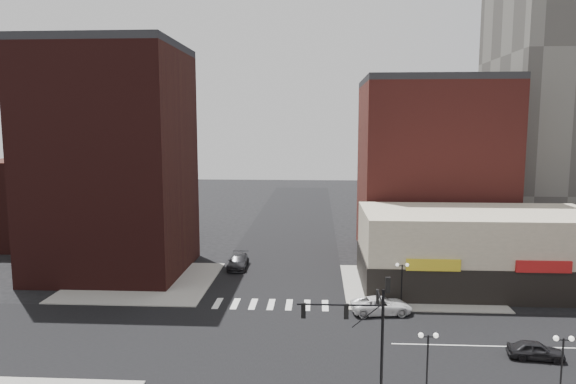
{
  "coord_description": "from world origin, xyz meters",
  "views": [
    {
      "loc": [
        4.21,
        -38.21,
        16.77
      ],
      "look_at": [
        1.62,
        6.19,
        11.0
      ],
      "focal_mm": 32.0,
      "sensor_mm": 36.0,
      "label": 1
    }
  ],
  "objects_px": {
    "traffic_signal": "(366,320)",
    "street_lamp_ne": "(402,274)",
    "dark_sedan_east": "(536,350)",
    "dark_sedan_north": "(238,262)",
    "street_lamp_se_a": "(428,348)",
    "white_suv": "(381,305)",
    "street_lamp_se_b": "(563,352)"
  },
  "relations": [
    {
      "from": "street_lamp_ne",
      "to": "dark_sedan_east",
      "type": "xyz_separation_m",
      "value": [
        8.04,
        -9.97,
        -2.63
      ]
    },
    {
      "from": "street_lamp_se_a",
      "to": "white_suv",
      "type": "height_order",
      "value": "street_lamp_se_a"
    },
    {
      "from": "white_suv",
      "to": "street_lamp_se_a",
      "type": "bearing_deg",
      "value": 176.55
    },
    {
      "from": "traffic_signal",
      "to": "white_suv",
      "type": "bearing_deg",
      "value": 79.04
    },
    {
      "from": "street_lamp_ne",
      "to": "dark_sedan_north",
      "type": "distance_m",
      "value": 21.35
    },
    {
      "from": "street_lamp_ne",
      "to": "dark_sedan_east",
      "type": "relative_size",
      "value": 1.07
    },
    {
      "from": "white_suv",
      "to": "dark_sedan_east",
      "type": "distance_m",
      "value": 13.13
    },
    {
      "from": "white_suv",
      "to": "dark_sedan_north",
      "type": "bearing_deg",
      "value": 39.92
    },
    {
      "from": "street_lamp_se_b",
      "to": "white_suv",
      "type": "relative_size",
      "value": 0.77
    },
    {
      "from": "dark_sedan_east",
      "to": "dark_sedan_north",
      "type": "bearing_deg",
      "value": 55.15
    },
    {
      "from": "traffic_signal",
      "to": "dark_sedan_north",
      "type": "distance_m",
      "value": 31.18
    },
    {
      "from": "street_lamp_se_a",
      "to": "white_suv",
      "type": "relative_size",
      "value": 0.77
    },
    {
      "from": "street_lamp_se_b",
      "to": "dark_sedan_north",
      "type": "xyz_separation_m",
      "value": [
        -24.13,
        28.49,
        -2.5
      ]
    },
    {
      "from": "street_lamp_se_b",
      "to": "street_lamp_ne",
      "type": "bearing_deg",
      "value": 113.63
    },
    {
      "from": "street_lamp_se_b",
      "to": "traffic_signal",
      "type": "bearing_deg",
      "value": 179.18
    },
    {
      "from": "street_lamp_se_a",
      "to": "white_suv",
      "type": "distance_m",
      "value": 14.75
    },
    {
      "from": "street_lamp_se_b",
      "to": "white_suv",
      "type": "xyz_separation_m",
      "value": [
        -8.99,
        14.5,
        -2.54
      ]
    },
    {
      "from": "dark_sedan_east",
      "to": "street_lamp_ne",
      "type": "bearing_deg",
      "value": 45.76
    },
    {
      "from": "street_lamp_se_a",
      "to": "street_lamp_se_b",
      "type": "relative_size",
      "value": 1.0
    },
    {
      "from": "traffic_signal",
      "to": "street_lamp_ne",
      "type": "relative_size",
      "value": 1.87
    },
    {
      "from": "street_lamp_se_a",
      "to": "dark_sedan_north",
      "type": "relative_size",
      "value": 0.77
    },
    {
      "from": "white_suv",
      "to": "dark_sedan_north",
      "type": "relative_size",
      "value": 1.0
    },
    {
      "from": "street_lamp_ne",
      "to": "traffic_signal",
      "type": "bearing_deg",
      "value": -106.75
    },
    {
      "from": "white_suv",
      "to": "dark_sedan_east",
      "type": "relative_size",
      "value": 1.39
    },
    {
      "from": "traffic_signal",
      "to": "dark_sedan_east",
      "type": "height_order",
      "value": "traffic_signal"
    },
    {
      "from": "street_lamp_se_a",
      "to": "street_lamp_ne",
      "type": "distance_m",
      "value": 16.03
    },
    {
      "from": "street_lamp_ne",
      "to": "dark_sedan_north",
      "type": "xyz_separation_m",
      "value": [
        -17.13,
        12.49,
        -2.5
      ]
    },
    {
      "from": "street_lamp_se_a",
      "to": "street_lamp_ne",
      "type": "bearing_deg",
      "value": 86.42
    },
    {
      "from": "traffic_signal",
      "to": "white_suv",
      "type": "height_order",
      "value": "traffic_signal"
    },
    {
      "from": "street_lamp_ne",
      "to": "dark_sedan_east",
      "type": "distance_m",
      "value": 13.08
    },
    {
      "from": "street_lamp_ne",
      "to": "street_lamp_se_b",
      "type": "bearing_deg",
      "value": -66.37
    },
    {
      "from": "traffic_signal",
      "to": "dark_sedan_north",
      "type": "height_order",
      "value": "traffic_signal"
    }
  ]
}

